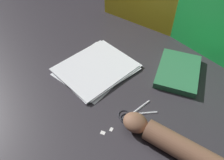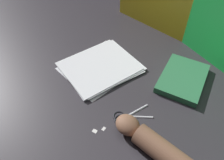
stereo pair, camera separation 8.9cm
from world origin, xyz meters
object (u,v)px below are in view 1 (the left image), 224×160
object	(u,v)px
book_closed	(178,71)
scissors	(131,114)
hand_forearm	(170,142)
paper_stack	(96,68)

from	to	relation	value
book_closed	scissors	bearing A→B (deg)	-90.37
hand_forearm	paper_stack	bearing A→B (deg)	169.28
book_closed	hand_forearm	world-z (taller)	hand_forearm
paper_stack	book_closed	bearing A→B (deg)	40.49
book_closed	scissors	xyz separation A→B (m)	(-0.00, -0.32, -0.01)
paper_stack	hand_forearm	bearing A→B (deg)	-10.72
paper_stack	hand_forearm	size ratio (longest dim) A/B	0.99
book_closed	scissors	world-z (taller)	book_closed
scissors	paper_stack	bearing A→B (deg)	164.89
book_closed	hand_forearm	size ratio (longest dim) A/B	0.87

